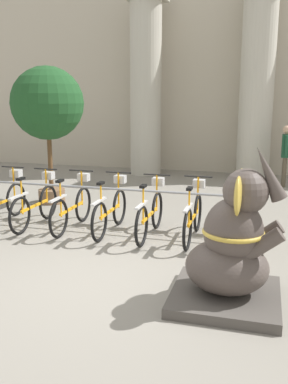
{
  "coord_description": "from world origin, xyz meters",
  "views": [
    {
      "loc": [
        1.9,
        -4.89,
        2.31
      ],
      "look_at": [
        0.3,
        0.78,
        1.0
      ],
      "focal_mm": 40.0,
      "sensor_mm": 36.0,
      "label": 1
    }
  ],
  "objects_px": {
    "bicycle_4": "(111,210)",
    "elephant_statue": "(232,251)",
    "bicycle_2": "(36,204)",
    "person_pedestrian": "(285,151)",
    "bicycle_1": "(2,201)",
    "bicycle_6": "(193,216)",
    "bicycle_7": "(238,219)",
    "bicycle_3": "(72,207)",
    "bicycle_5": "(150,213)",
    "potted_tree": "(48,106)"
  },
  "relations": [
    {
      "from": "bicycle_1",
      "to": "bicycle_7",
      "type": "xyz_separation_m",
      "value": [
        4.35,
        -0.02,
        0.0
      ]
    },
    {
      "from": "bicycle_5",
      "to": "bicycle_7",
      "type": "bearing_deg",
      "value": 1.24
    },
    {
      "from": "bicycle_3",
      "to": "elephant_statue",
      "type": "relative_size",
      "value": 0.9
    },
    {
      "from": "bicycle_1",
      "to": "bicycle_5",
      "type": "distance_m",
      "value": 2.9
    },
    {
      "from": "bicycle_3",
      "to": "bicycle_5",
      "type": "relative_size",
      "value": 1.0
    },
    {
      "from": "person_pedestrian",
      "to": "bicycle_3",
      "type": "bearing_deg",
      "value": -127.55
    },
    {
      "from": "bicycle_4",
      "to": "elephant_statue",
      "type": "height_order",
      "value": "elephant_statue"
    },
    {
      "from": "bicycle_6",
      "to": "bicycle_7",
      "type": "distance_m",
      "value": 0.72
    },
    {
      "from": "bicycle_5",
      "to": "potted_tree",
      "type": "height_order",
      "value": "potted_tree"
    },
    {
      "from": "bicycle_7",
      "to": "person_pedestrian",
      "type": "bearing_deg",
      "value": 80.06
    },
    {
      "from": "bicycle_7",
      "to": "bicycle_2",
      "type": "bearing_deg",
      "value": -179.87
    },
    {
      "from": "bicycle_2",
      "to": "bicycle_7",
      "type": "xyz_separation_m",
      "value": [
        3.62,
        0.01,
        0.0
      ]
    },
    {
      "from": "bicycle_7",
      "to": "potted_tree",
      "type": "xyz_separation_m",
      "value": [
        -4.18,
        1.65,
        1.72
      ]
    },
    {
      "from": "bicycle_6",
      "to": "potted_tree",
      "type": "bearing_deg",
      "value": 154.36
    },
    {
      "from": "bicycle_1",
      "to": "person_pedestrian",
      "type": "xyz_separation_m",
      "value": [
        5.2,
        4.87,
        0.55
      ]
    },
    {
      "from": "bicycle_2",
      "to": "bicycle_7",
      "type": "relative_size",
      "value": 1.0
    },
    {
      "from": "bicycle_3",
      "to": "elephant_statue",
      "type": "bearing_deg",
      "value": -35.45
    },
    {
      "from": "bicycle_3",
      "to": "bicycle_6",
      "type": "xyz_separation_m",
      "value": [
        2.17,
        -0.01,
        0.0
      ]
    },
    {
      "from": "bicycle_2",
      "to": "bicycle_3",
      "type": "relative_size",
      "value": 1.0
    },
    {
      "from": "bicycle_4",
      "to": "person_pedestrian",
      "type": "xyz_separation_m",
      "value": [
        3.03,
        4.89,
        0.55
      ]
    },
    {
      "from": "bicycle_3",
      "to": "potted_tree",
      "type": "relative_size",
      "value": 0.56
    },
    {
      "from": "bicycle_2",
      "to": "elephant_statue",
      "type": "height_order",
      "value": "elephant_statue"
    },
    {
      "from": "bicycle_7",
      "to": "elephant_statue",
      "type": "height_order",
      "value": "elephant_statue"
    },
    {
      "from": "bicycle_2",
      "to": "person_pedestrian",
      "type": "distance_m",
      "value": 6.66
    },
    {
      "from": "bicycle_6",
      "to": "bicycle_7",
      "type": "relative_size",
      "value": 1.0
    },
    {
      "from": "bicycle_2",
      "to": "bicycle_3",
      "type": "xyz_separation_m",
      "value": [
        0.72,
        0.01,
        0.0
      ]
    },
    {
      "from": "bicycle_3",
      "to": "potted_tree",
      "type": "height_order",
      "value": "potted_tree"
    },
    {
      "from": "person_pedestrian",
      "to": "bicycle_2",
      "type": "bearing_deg",
      "value": -132.44
    },
    {
      "from": "potted_tree",
      "to": "bicycle_4",
      "type": "bearing_deg",
      "value": -39.35
    },
    {
      "from": "elephant_statue",
      "to": "potted_tree",
      "type": "relative_size",
      "value": 0.62
    },
    {
      "from": "bicycle_1",
      "to": "bicycle_3",
      "type": "height_order",
      "value": "same"
    },
    {
      "from": "bicycle_1",
      "to": "elephant_statue",
      "type": "bearing_deg",
      "value": -25.71
    },
    {
      "from": "bicycle_3",
      "to": "person_pedestrian",
      "type": "distance_m",
      "value": 6.19
    },
    {
      "from": "bicycle_1",
      "to": "bicycle_6",
      "type": "height_order",
      "value": "same"
    },
    {
      "from": "bicycle_6",
      "to": "elephant_statue",
      "type": "xyz_separation_m",
      "value": [
        0.78,
        -2.09,
        0.23
      ]
    },
    {
      "from": "bicycle_3",
      "to": "bicycle_5",
      "type": "height_order",
      "value": "same"
    },
    {
      "from": "bicycle_5",
      "to": "person_pedestrian",
      "type": "height_order",
      "value": "person_pedestrian"
    },
    {
      "from": "bicycle_7",
      "to": "potted_tree",
      "type": "height_order",
      "value": "potted_tree"
    },
    {
      "from": "bicycle_6",
      "to": "person_pedestrian",
      "type": "distance_m",
      "value": 5.18
    },
    {
      "from": "bicycle_1",
      "to": "bicycle_6",
      "type": "distance_m",
      "value": 3.62
    },
    {
      "from": "bicycle_1",
      "to": "potted_tree",
      "type": "relative_size",
      "value": 0.56
    },
    {
      "from": "bicycle_3",
      "to": "elephant_statue",
      "type": "height_order",
      "value": "elephant_statue"
    },
    {
      "from": "bicycle_2",
      "to": "bicycle_7",
      "type": "distance_m",
      "value": 3.62
    },
    {
      "from": "bicycle_1",
      "to": "elephant_statue",
      "type": "distance_m",
      "value": 4.89
    },
    {
      "from": "bicycle_1",
      "to": "bicycle_7",
      "type": "bearing_deg",
      "value": -0.32
    },
    {
      "from": "bicycle_1",
      "to": "bicycle_5",
      "type": "height_order",
      "value": "same"
    },
    {
      "from": "bicycle_3",
      "to": "bicycle_5",
      "type": "distance_m",
      "value": 1.45
    },
    {
      "from": "bicycle_2",
      "to": "person_pedestrian",
      "type": "height_order",
      "value": "person_pedestrian"
    },
    {
      "from": "bicycle_5",
      "to": "bicycle_6",
      "type": "relative_size",
      "value": 1.0
    },
    {
      "from": "bicycle_1",
      "to": "bicycle_3",
      "type": "relative_size",
      "value": 1.0
    }
  ]
}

